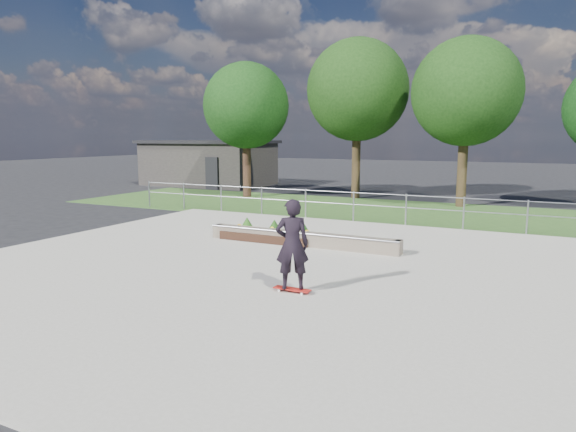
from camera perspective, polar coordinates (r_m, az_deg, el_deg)
The scene contains 11 objects.
ground at distance 13.01m, azimuth -3.75°, elevation -5.64°, with size 120.00×120.00×0.00m, color black.
grass_verge at distance 23.01m, azimuth 10.13°, elevation 0.59°, with size 30.00×8.00×0.02m, color #2D4F1F.
concrete_slab at distance 13.00m, azimuth -3.75°, elevation -5.51°, with size 15.00×15.00×0.06m, color #9E9A8D.
fence at distance 19.60m, azimuth 7.30°, elevation 1.49°, with size 20.06×0.06×1.20m.
building at distance 35.37m, azimuth -8.79°, elevation 5.90°, with size 8.40×5.40×3.00m.
tree_far_left at distance 27.91m, azimuth -4.68°, elevation 12.09°, with size 4.55×4.55×7.15m.
tree_mid_left at distance 27.46m, azimuth 7.73°, elevation 13.67°, with size 5.25×5.25×8.25m.
tree_mid_right at distance 25.19m, azimuth 19.18°, elevation 12.86°, with size 4.90×4.90×7.70m.
grind_ledge at distance 15.18m, azimuth 1.42°, elevation -2.51°, with size 6.00×0.44×0.43m.
planter_bed at distance 16.02m, azimuth -1.86°, elevation -1.98°, with size 3.00×1.20×0.61m.
skateboarder at distance 10.45m, azimuth 0.46°, elevation -3.19°, with size 0.81×0.71×1.95m.
Camera 1 is at (6.35, -10.88, 3.24)m, focal length 32.00 mm.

